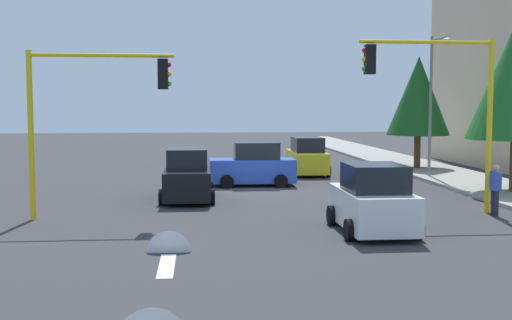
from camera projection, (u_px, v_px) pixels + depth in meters
name	position (u px, v px, depth m)	size (l,w,h in m)	color
ground_plane	(252.00, 192.00, 26.86)	(120.00, 120.00, 0.00)	#353538
sidewalk_kerb	(446.00, 175.00, 32.78)	(80.00, 4.00, 0.15)	gray
lane_arrow_near	(168.00, 257.00, 15.16)	(2.40, 1.10, 1.10)	silver
traffic_signal_near_left	(439.00, 90.00, 21.08)	(0.36, 4.59, 5.86)	yellow
traffic_signal_near_right	(90.00, 100.00, 20.07)	(0.36, 4.59, 5.35)	yellow
street_lamp_curbside	(434.00, 91.00, 30.92)	(2.15, 0.28, 7.00)	slate
tree_roadside_mid	(418.00, 96.00, 35.36)	(3.50, 3.50, 6.36)	brown
car_black	(187.00, 177.00, 24.45)	(4.11, 2.04, 1.98)	black
car_white	(373.00, 201.00, 18.13)	(3.66, 2.09, 1.98)	white
car_yellow	(307.00, 157.00, 33.52)	(4.19, 1.98, 1.98)	yellow
car_blue	(253.00, 166.00, 28.79)	(1.98, 3.84, 1.98)	blue
pedestrian_crossing	(495.00, 188.00, 20.85)	(0.40, 0.24, 1.70)	#262638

